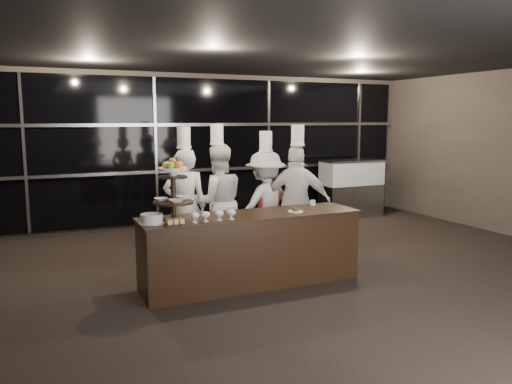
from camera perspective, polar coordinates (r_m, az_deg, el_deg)
name	(u,v)px	position (r m, az deg, el deg)	size (l,w,h in m)	color
room	(359,174)	(5.76, 11.73, 2.06)	(10.00, 10.00, 10.00)	black
window_wall	(214,149)	(10.16, -4.78, 4.89)	(8.60, 0.10, 2.80)	black
buffet_counter	(251,249)	(6.42, -0.54, -6.52)	(2.84, 0.74, 0.92)	black
display_stand	(173,186)	(5.93, -9.45, 0.73)	(0.48, 0.48, 0.74)	black
compotes	(213,214)	(5.89, -4.96, -2.55)	(0.56, 0.11, 0.12)	silver
layer_cake	(152,219)	(5.88, -11.84, -3.01)	(0.30, 0.30, 0.11)	white
pastry_squares	(175,221)	(5.83, -9.23, -3.30)	(0.20, 0.12, 0.05)	#D9C56A
small_plate	(295,211)	(6.48, 4.54, -2.15)	(0.20, 0.20, 0.05)	white
chef_cup	(313,203)	(7.00, 6.49, -1.22)	(0.08, 0.08, 0.07)	white
display_case	(351,185)	(11.01, 10.84, 0.77)	(1.35, 0.59, 1.24)	#A5A5AA
chef_a	(185,205)	(7.30, -8.10, -1.46)	(0.70, 0.54, 2.00)	silver
chef_b	(218,202)	(7.51, -4.40, -1.10)	(0.90, 0.73, 2.04)	silver
chef_c	(266,204)	(7.59, 1.10, -1.39)	(1.17, 0.85, 1.94)	silver
chef_d	(297,202)	(7.48, 4.69, -1.16)	(1.09, 0.84, 2.03)	white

